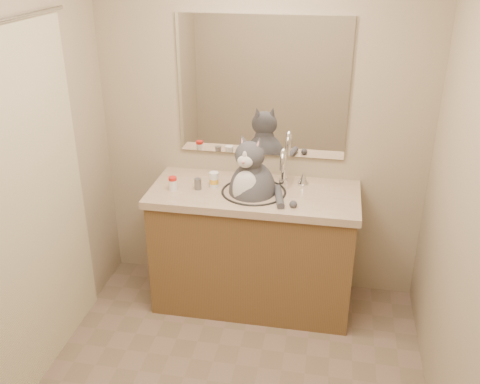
% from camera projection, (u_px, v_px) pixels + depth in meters
% --- Properties ---
extents(room, '(2.22, 2.52, 2.42)m').
position_uv_depth(room, '(222.00, 209.00, 2.41)').
color(room, '#7C6656').
rests_on(room, ground).
extents(vanity, '(1.34, 0.59, 1.12)m').
position_uv_depth(vanity, '(254.00, 245.00, 3.59)').
color(vanity, brown).
rests_on(vanity, ground).
extents(mirror, '(1.10, 0.02, 0.90)m').
position_uv_depth(mirror, '(262.00, 88.00, 3.40)').
color(mirror, white).
rests_on(mirror, room).
extents(shower_curtain, '(0.02, 1.30, 1.93)m').
position_uv_depth(shower_curtain, '(26.00, 213.00, 2.74)').
color(shower_curtain, beige).
rests_on(shower_curtain, ground).
extents(cat, '(0.41, 0.42, 0.60)m').
position_uv_depth(cat, '(252.00, 188.00, 3.38)').
color(cat, '#424247').
rests_on(cat, vanity).
extents(pill_bottle_redcap, '(0.06, 0.06, 0.09)m').
position_uv_depth(pill_bottle_redcap, '(173.00, 184.00, 3.41)').
color(pill_bottle_redcap, white).
rests_on(pill_bottle_redcap, vanity).
extents(pill_bottle_orange, '(0.06, 0.06, 0.10)m').
position_uv_depth(pill_bottle_orange, '(214.00, 180.00, 3.45)').
color(pill_bottle_orange, white).
rests_on(pill_bottle_orange, vanity).
extents(grey_canister, '(0.06, 0.06, 0.07)m').
position_uv_depth(grey_canister, '(198.00, 184.00, 3.42)').
color(grey_canister, slate).
rests_on(grey_canister, vanity).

